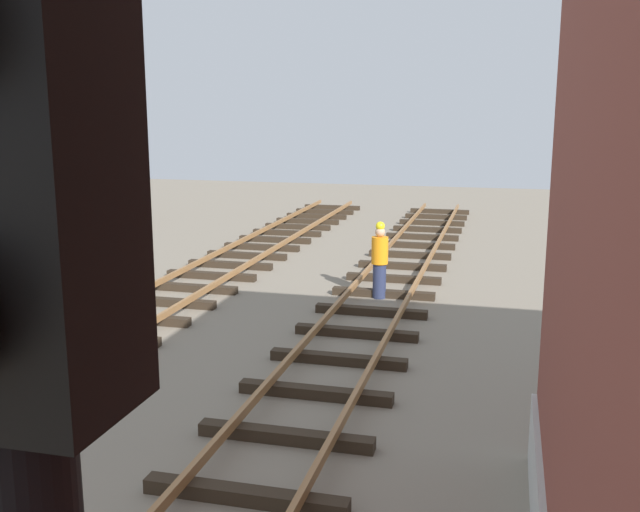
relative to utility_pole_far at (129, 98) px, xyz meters
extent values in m
cube|color=#2D2319|center=(11.62, -18.98, -4.77)|extent=(2.50, 0.24, 0.18)
cube|color=#2D2319|center=(11.62, -17.36, -4.77)|extent=(2.50, 0.24, 0.18)
cube|color=#2D2319|center=(11.62, -15.74, -4.77)|extent=(2.50, 0.24, 0.18)
cube|color=#2D2319|center=(11.62, -14.12, -4.77)|extent=(2.50, 0.24, 0.18)
cube|color=#2D2319|center=(11.62, -12.50, -4.77)|extent=(2.50, 0.24, 0.18)
cube|color=#2D2319|center=(11.62, -10.88, -4.77)|extent=(2.50, 0.24, 0.18)
cube|color=#2D2319|center=(11.62, -9.26, -4.77)|extent=(2.50, 0.24, 0.18)
cube|color=#2D2319|center=(11.62, -7.64, -4.77)|extent=(2.50, 0.24, 0.18)
cube|color=#2D2319|center=(11.62, -6.02, -4.77)|extent=(2.50, 0.24, 0.18)
cube|color=#2D2319|center=(11.62, -4.40, -4.77)|extent=(2.50, 0.24, 0.18)
cube|color=#2D2319|center=(11.62, -2.78, -4.77)|extent=(2.50, 0.24, 0.18)
cube|color=#2D2319|center=(11.62, -1.16, -4.77)|extent=(2.50, 0.24, 0.18)
cube|color=#2D2319|center=(11.62, 0.46, -4.77)|extent=(2.50, 0.24, 0.18)
cube|color=#2D2319|center=(11.62, 2.08, -4.77)|extent=(2.50, 0.24, 0.18)
cube|color=#2D2319|center=(11.62, 3.70, -4.77)|extent=(2.50, 0.24, 0.18)
cube|color=#2D2319|center=(11.62, 5.32, -4.77)|extent=(2.50, 0.24, 0.18)
cube|color=#2D2319|center=(6.83, -16.87, -4.77)|extent=(2.50, 0.24, 0.18)
cube|color=#2D2319|center=(6.83, -15.48, -4.77)|extent=(2.50, 0.24, 0.18)
cube|color=#2D2319|center=(6.83, -14.09, -4.77)|extent=(2.50, 0.24, 0.18)
cube|color=#2D2319|center=(6.83, -12.69, -4.77)|extent=(2.50, 0.24, 0.18)
cube|color=#2D2319|center=(6.83, -11.30, -4.77)|extent=(2.50, 0.24, 0.18)
cube|color=#2D2319|center=(6.83, -9.91, -4.77)|extent=(2.50, 0.24, 0.18)
cube|color=#2D2319|center=(6.83, -8.51, -4.77)|extent=(2.50, 0.24, 0.18)
cube|color=#2D2319|center=(6.83, -7.12, -4.77)|extent=(2.50, 0.24, 0.18)
cube|color=#2D2319|center=(6.83, -5.72, -4.77)|extent=(2.50, 0.24, 0.18)
cube|color=#2D2319|center=(6.83, -4.33, -4.77)|extent=(2.50, 0.24, 0.18)
cube|color=#2D2319|center=(6.83, -2.94, -4.77)|extent=(2.50, 0.24, 0.18)
cube|color=#2D2319|center=(6.83, -1.54, -4.77)|extent=(2.50, 0.24, 0.18)
cube|color=#2D2319|center=(6.83, -0.15, -4.77)|extent=(2.50, 0.24, 0.18)
cube|color=#2D2319|center=(6.83, 1.25, -4.77)|extent=(2.50, 0.24, 0.18)
cube|color=#2D2319|center=(6.83, 2.64, -4.77)|extent=(2.50, 0.24, 0.18)
cube|color=#2D2319|center=(6.83, 4.03, -4.77)|extent=(2.50, 0.24, 0.18)
cube|color=#2D2319|center=(6.83, 5.43, -4.77)|extent=(2.50, 0.24, 0.18)
cylinder|color=black|center=(-1.22, -5.75, -4.54)|extent=(0.64, 0.24, 0.64)
cylinder|color=brown|center=(0.00, 0.00, -0.20)|extent=(0.24, 0.24, 9.33)
cylinder|color=#262D4C|center=(11.54, -9.35, -4.44)|extent=(0.32, 0.32, 0.85)
cylinder|color=orange|center=(11.54, -9.35, -3.69)|extent=(0.40, 0.40, 0.65)
sphere|color=tan|center=(11.54, -9.35, -3.24)|extent=(0.24, 0.24, 0.24)
sphere|color=yellow|center=(11.54, -9.35, -3.10)|extent=(0.22, 0.22, 0.22)
camera|label=1|loc=(14.43, -26.37, -0.30)|focal=41.23mm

